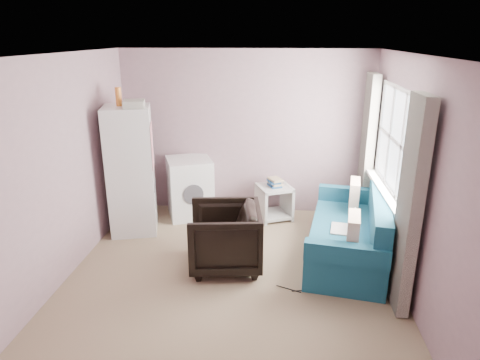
% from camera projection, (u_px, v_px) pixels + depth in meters
% --- Properties ---
extents(room, '(3.84, 4.24, 2.54)m').
position_uv_depth(room, '(232.00, 175.00, 4.58)').
color(room, '#8A735A').
rests_on(room, ground).
extents(armchair, '(0.88, 0.92, 0.85)m').
position_uv_depth(armchair, '(225.00, 234.00, 5.10)').
color(armchair, black).
rests_on(armchair, ground).
extents(fridge, '(0.75, 0.74, 2.03)m').
position_uv_depth(fridge, '(131.00, 170.00, 5.92)').
color(fridge, silver).
rests_on(fridge, ground).
extents(washing_machine, '(0.83, 0.83, 0.91)m').
position_uv_depth(washing_machine, '(190.00, 186.00, 6.56)').
color(washing_machine, silver).
rests_on(washing_machine, ground).
extents(side_table, '(0.62, 0.62, 0.65)m').
position_uv_depth(side_table, '(274.00, 200.00, 6.50)').
color(side_table, '#A4A3A0').
rests_on(side_table, ground).
extents(sofa, '(1.20, 2.07, 0.87)m').
position_uv_depth(sofa, '(352.00, 235.00, 5.33)').
color(sofa, '#195975').
rests_on(sofa, ground).
extents(window_dressing, '(0.17, 2.62, 2.18)m').
position_uv_depth(window_dressing, '(384.00, 173.00, 5.13)').
color(window_dressing, white).
rests_on(window_dressing, ground).
extents(floor_cables, '(0.46, 0.13, 0.01)m').
position_uv_depth(floor_cables, '(297.00, 290.00, 4.73)').
color(floor_cables, black).
rests_on(floor_cables, ground).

